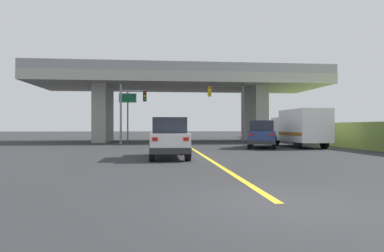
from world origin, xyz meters
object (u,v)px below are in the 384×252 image
(traffic_signal_farside, at_px, (129,106))
(suv_crossing, at_px, (262,134))
(traffic_signal_nearside, at_px, (231,103))
(box_truck, at_px, (300,127))
(highway_sign, at_px, (128,105))
(suv_lead, at_px, (169,138))

(traffic_signal_farside, bearing_deg, suv_crossing, -33.58)
(traffic_signal_nearside, relative_size, traffic_signal_farside, 1.09)
(box_truck, distance_m, highway_sign, 16.33)
(traffic_signal_farside, bearing_deg, suv_lead, -77.70)
(traffic_signal_nearside, xyz_separation_m, highway_sign, (-10.00, 1.31, -0.19))
(traffic_signal_nearside, distance_m, highway_sign, 10.08)
(suv_lead, distance_m, box_truck, 13.13)
(box_truck, xyz_separation_m, traffic_signal_nearside, (-3.82, 7.12, 2.35))
(box_truck, bearing_deg, suv_crossing, -168.51)
(traffic_signal_farside, bearing_deg, box_truck, -24.56)
(suv_lead, relative_size, traffic_signal_nearside, 0.79)
(suv_crossing, bearing_deg, suv_lead, -115.49)
(box_truck, relative_size, highway_sign, 1.31)
(box_truck, relative_size, traffic_signal_farside, 1.20)
(suv_crossing, distance_m, traffic_signal_nearside, 8.31)
(suv_lead, height_order, traffic_signal_nearside, traffic_signal_nearside)
(suv_lead, distance_m, traffic_signal_nearside, 16.77)
(box_truck, bearing_deg, traffic_signal_nearside, 118.19)
(suv_lead, bearing_deg, suv_crossing, 45.96)
(highway_sign, bearing_deg, box_truck, -31.40)
(suv_crossing, xyz_separation_m, box_truck, (3.21, 0.65, 0.51))
(suv_lead, xyz_separation_m, highway_sign, (-3.45, 16.48, 2.68))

